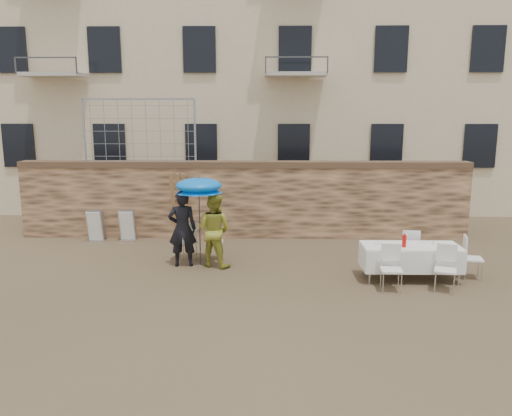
{
  "coord_description": "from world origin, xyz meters",
  "views": [
    {
      "loc": [
        0.61,
        -9.4,
        3.62
      ],
      "look_at": [
        0.4,
        2.2,
        1.4
      ],
      "focal_mm": 35.0,
      "sensor_mm": 36.0,
      "label": 1
    }
  ],
  "objects_px": {
    "couple_chair_right": "(214,241)",
    "table_chair_side": "(473,257)",
    "soda_bottle": "(404,241)",
    "table_chair_front_left": "(392,269)",
    "couple_chair_left": "(186,241)",
    "chair_stack_right": "(128,224)",
    "table_chair_back": "(409,249)",
    "man_suit": "(182,229)",
    "banquet_table": "(411,247)",
    "table_chair_front_right": "(445,269)",
    "umbrella": "(199,188)",
    "chair_stack_left": "(97,224)",
    "woman_dress": "(214,230)"
  },
  "relations": [
    {
      "from": "woman_dress",
      "to": "chair_stack_left",
      "type": "relative_size",
      "value": 1.92
    },
    {
      "from": "umbrella",
      "to": "soda_bottle",
      "type": "height_order",
      "value": "umbrella"
    },
    {
      "from": "couple_chair_left",
      "to": "table_chair_back",
      "type": "bearing_deg",
      "value": 136.74
    },
    {
      "from": "umbrella",
      "to": "table_chair_side",
      "type": "distance_m",
      "value": 6.38
    },
    {
      "from": "couple_chair_left",
      "to": "chair_stack_right",
      "type": "height_order",
      "value": "couple_chair_left"
    },
    {
      "from": "woman_dress",
      "to": "couple_chair_right",
      "type": "bearing_deg",
      "value": -61.99
    },
    {
      "from": "umbrella",
      "to": "table_chair_side",
      "type": "bearing_deg",
      "value": -8.36
    },
    {
      "from": "chair_stack_right",
      "to": "table_chair_front_right",
      "type": "bearing_deg",
      "value": -28.24
    },
    {
      "from": "table_chair_front_right",
      "to": "table_chair_side",
      "type": "bearing_deg",
      "value": 64.42
    },
    {
      "from": "couple_chair_right",
      "to": "table_chair_front_left",
      "type": "height_order",
      "value": "same"
    },
    {
      "from": "man_suit",
      "to": "banquet_table",
      "type": "distance_m",
      "value": 5.24
    },
    {
      "from": "soda_bottle",
      "to": "banquet_table",
      "type": "bearing_deg",
      "value": 36.87
    },
    {
      "from": "couple_chair_left",
      "to": "banquet_table",
      "type": "relative_size",
      "value": 0.46
    },
    {
      "from": "table_chair_back",
      "to": "chair_stack_left",
      "type": "height_order",
      "value": "table_chair_back"
    },
    {
      "from": "table_chair_back",
      "to": "couple_chair_left",
      "type": "bearing_deg",
      "value": -0.72
    },
    {
      "from": "table_chair_front_left",
      "to": "table_chair_front_right",
      "type": "xyz_separation_m",
      "value": [
        1.1,
        0.0,
        0.0
      ]
    },
    {
      "from": "woman_dress",
      "to": "umbrella",
      "type": "bearing_deg",
      "value": 6.87
    },
    {
      "from": "woman_dress",
      "to": "chair_stack_right",
      "type": "relative_size",
      "value": 1.92
    },
    {
      "from": "banquet_table",
      "to": "table_chair_front_right",
      "type": "bearing_deg",
      "value": -56.31
    },
    {
      "from": "woman_dress",
      "to": "chair_stack_right",
      "type": "xyz_separation_m",
      "value": [
        -2.72,
        2.44,
        -0.43
      ]
    },
    {
      "from": "couple_chair_left",
      "to": "chair_stack_right",
      "type": "distance_m",
      "value": 2.73
    },
    {
      "from": "man_suit",
      "to": "table_chair_front_right",
      "type": "distance_m",
      "value": 5.91
    },
    {
      "from": "banquet_table",
      "to": "soda_bottle",
      "type": "distance_m",
      "value": 0.3
    },
    {
      "from": "banquet_table",
      "to": "table_chair_front_right",
      "type": "height_order",
      "value": "table_chair_front_right"
    },
    {
      "from": "chair_stack_right",
      "to": "table_chair_front_left",
      "type": "bearing_deg",
      "value": -32.11
    },
    {
      "from": "man_suit",
      "to": "soda_bottle",
      "type": "xyz_separation_m",
      "value": [
        4.96,
        -1.05,
        -0.01
      ]
    },
    {
      "from": "table_chair_side",
      "to": "chair_stack_left",
      "type": "distance_m",
      "value": 9.97
    },
    {
      "from": "woman_dress",
      "to": "umbrella",
      "type": "height_order",
      "value": "umbrella"
    },
    {
      "from": "soda_bottle",
      "to": "woman_dress",
      "type": "bearing_deg",
      "value": 165.93
    },
    {
      "from": "man_suit",
      "to": "table_chair_side",
      "type": "xyz_separation_m",
      "value": [
        6.56,
        -0.8,
        -0.43
      ]
    },
    {
      "from": "couple_chair_left",
      "to": "chair_stack_left",
      "type": "relative_size",
      "value": 1.04
    },
    {
      "from": "man_suit",
      "to": "chair_stack_left",
      "type": "xyz_separation_m",
      "value": [
        -2.87,
        2.44,
        -0.45
      ]
    },
    {
      "from": "banquet_table",
      "to": "soda_bottle",
      "type": "height_order",
      "value": "soda_bottle"
    },
    {
      "from": "soda_bottle",
      "to": "table_chair_front_left",
      "type": "height_order",
      "value": "soda_bottle"
    },
    {
      "from": "table_chair_side",
      "to": "woman_dress",
      "type": "bearing_deg",
      "value": 93.74
    },
    {
      "from": "soda_bottle",
      "to": "chair_stack_left",
      "type": "height_order",
      "value": "soda_bottle"
    },
    {
      "from": "table_chair_front_right",
      "to": "couple_chair_left",
      "type": "bearing_deg",
      "value": 179.76
    },
    {
      "from": "soda_bottle",
      "to": "table_chair_front_right",
      "type": "relative_size",
      "value": 0.27
    },
    {
      "from": "woman_dress",
      "to": "chair_stack_right",
      "type": "height_order",
      "value": "woman_dress"
    },
    {
      "from": "table_chair_front_left",
      "to": "chair_stack_right",
      "type": "relative_size",
      "value": 1.04
    },
    {
      "from": "soda_bottle",
      "to": "couple_chair_left",
      "type": "bearing_deg",
      "value": 162.06
    },
    {
      "from": "table_chair_front_left",
      "to": "couple_chair_left",
      "type": "bearing_deg",
      "value": 159.15
    },
    {
      "from": "couple_chair_right",
      "to": "table_chair_side",
      "type": "height_order",
      "value": "same"
    },
    {
      "from": "table_chair_back",
      "to": "man_suit",
      "type": "bearing_deg",
      "value": 5.12
    },
    {
      "from": "banquet_table",
      "to": "man_suit",
      "type": "bearing_deg",
      "value": 170.05
    },
    {
      "from": "woman_dress",
      "to": "table_chair_front_left",
      "type": "height_order",
      "value": "woman_dress"
    },
    {
      "from": "soda_bottle",
      "to": "table_chair_front_left",
      "type": "xyz_separation_m",
      "value": [
        -0.4,
        -0.6,
        -0.43
      ]
    },
    {
      "from": "couple_chair_left",
      "to": "table_chair_back",
      "type": "height_order",
      "value": "same"
    },
    {
      "from": "chair_stack_left",
      "to": "couple_chair_left",
      "type": "bearing_deg",
      "value": -33.39
    },
    {
      "from": "soda_bottle",
      "to": "table_chair_back",
      "type": "bearing_deg",
      "value": 67.17
    }
  ]
}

